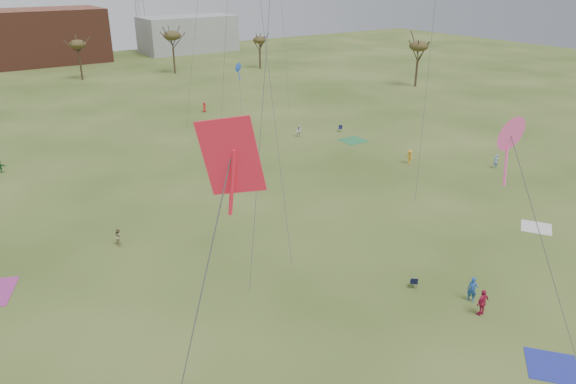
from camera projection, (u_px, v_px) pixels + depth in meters
ground at (400, 340)px, 32.15m from camera, size 260.00×260.00×0.00m
flyer_near_right at (472, 290)px, 35.65m from camera, size 0.65×0.76×1.76m
spectator_fore_a at (483, 302)px, 34.20m from camera, size 1.08×0.45×1.85m
spectator_fore_b at (119, 236)px, 43.01m from camera, size 0.62×0.77×1.50m
flyer_mid_b at (409, 157)px, 60.83m from camera, size 0.71×1.13×1.68m
flyer_mid_c at (496, 161)px, 59.50m from camera, size 0.67×0.54×1.59m
spectator_mid_e at (299, 131)px, 70.61m from camera, size 0.95×0.93×1.54m
flyer_far_a at (0, 166)px, 58.23m from camera, size 1.25×1.30×1.48m
flyer_far_b at (204, 107)px, 82.78m from camera, size 0.87×0.84×1.51m
blanket_blue at (552, 367)px, 30.03m from camera, size 3.84×3.84×0.03m
blanket_cream at (536, 228)px, 46.10m from camera, size 3.37×3.37×0.03m
blanket_olive at (353, 141)px, 69.32m from camera, size 3.14×3.14×0.03m
camp_chair_center at (414, 284)px, 37.38m from camera, size 0.74×0.74×0.87m
camp_chair_right at (340, 130)px, 73.00m from camera, size 0.74×0.74×0.87m
tree_line at (45, 57)px, 88.35m from camera, size 117.44×49.32×8.91m
building_brick at (44, 36)px, 124.05m from camera, size 26.00×16.00×12.00m
building_grey at (188, 34)px, 141.21m from camera, size 24.00×12.00×9.00m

